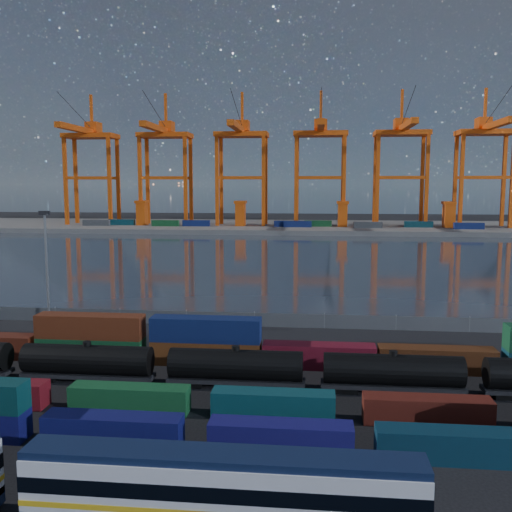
# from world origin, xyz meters

# --- Properties ---
(ground) EXTENTS (700.00, 700.00, 0.00)m
(ground) POSITION_xyz_m (0.00, 0.00, 0.00)
(ground) COLOR black
(ground) RESTS_ON ground
(harbor_water) EXTENTS (700.00, 700.00, 0.00)m
(harbor_water) POSITION_xyz_m (0.00, 105.00, 0.01)
(harbor_water) COLOR #2A323D
(harbor_water) RESTS_ON ground
(far_quay) EXTENTS (700.00, 70.00, 2.00)m
(far_quay) POSITION_xyz_m (0.00, 210.00, 1.00)
(far_quay) COLOR #514F4C
(far_quay) RESTS_ON ground
(distant_mountains) EXTENTS (2470.00, 1100.00, 520.00)m
(distant_mountains) POSITION_xyz_m (63.02, 1600.00, 220.29)
(distant_mountains) COLOR #1E2630
(distant_mountains) RESTS_ON ground
(container_row_south) EXTENTS (139.29, 2.24, 4.77)m
(container_row_south) POSITION_xyz_m (-1.27, -10.49, 1.83)
(container_row_south) COLOR #424547
(container_row_south) RESTS_ON ground
(container_row_mid) EXTENTS (140.19, 2.20, 2.34)m
(container_row_mid) POSITION_xyz_m (4.83, -3.89, 1.17)
(container_row_mid) COLOR #3D4042
(container_row_mid) RESTS_ON ground
(container_row_north) EXTENTS (142.39, 2.54, 5.42)m
(container_row_north) POSITION_xyz_m (16.44, 10.21, 2.13)
(container_row_north) COLOR navy
(container_row_north) RESTS_ON ground
(tanker_string) EXTENTS (122.44, 3.00, 4.29)m
(tanker_string) POSITION_xyz_m (-6.95, 3.12, 2.15)
(tanker_string) COLOR black
(tanker_string) RESTS_ON ground
(waterfront_fence) EXTENTS (160.12, 0.12, 2.20)m
(waterfront_fence) POSITION_xyz_m (-0.00, 28.00, 1.00)
(waterfront_fence) COLOR #595B5E
(waterfront_fence) RESTS_ON ground
(yard_light_mast) EXTENTS (1.60, 0.40, 16.60)m
(yard_light_mast) POSITION_xyz_m (-30.00, 26.00, 9.30)
(yard_light_mast) COLOR slate
(yard_light_mast) RESTS_ON ground
(gantry_cranes) EXTENTS (198.53, 45.18, 61.18)m
(gantry_cranes) POSITION_xyz_m (-7.50, 203.38, 37.50)
(gantry_cranes) COLOR #E75310
(gantry_cranes) RESTS_ON ground
(quay_containers) EXTENTS (172.58, 10.99, 2.60)m
(quay_containers) POSITION_xyz_m (-11.00, 195.46, 3.30)
(quay_containers) COLOR navy
(quay_containers) RESTS_ON far_quay
(straddle_carriers) EXTENTS (140.00, 7.00, 11.10)m
(straddle_carriers) POSITION_xyz_m (-2.50, 200.00, 7.82)
(straddle_carriers) COLOR #E75310
(straddle_carriers) RESTS_ON far_quay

